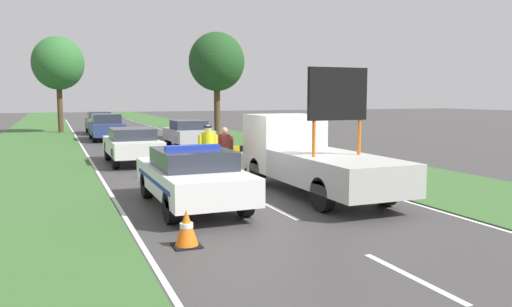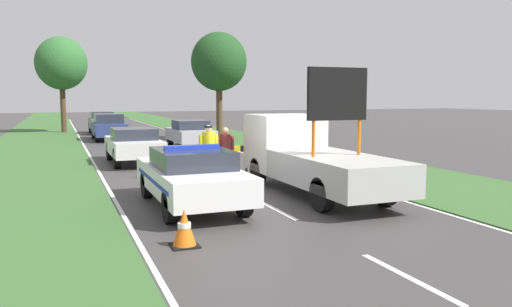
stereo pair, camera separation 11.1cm
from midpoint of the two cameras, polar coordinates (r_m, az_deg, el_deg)
ground_plane at (r=13.38m, az=-0.69°, el=-5.01°), size 160.00×160.00×0.00m
lane_markings at (r=29.24m, az=-12.63°, el=1.11°), size 7.01×68.11×0.01m
grass_verge_left at (r=32.33m, az=-24.11°, el=1.22°), size 4.77×120.00×0.03m
grass_verge_right at (r=34.04m, az=-3.72°, el=2.01°), size 4.77×120.00×0.03m
police_car at (r=12.25m, az=-7.62°, el=-2.53°), size 1.91×4.80×1.52m
work_truck at (r=14.09m, az=5.81°, el=-0.20°), size 2.01×6.21×3.40m
road_barrier at (r=16.86m, az=-5.86°, el=0.21°), size 3.52×0.08×0.99m
police_officer at (r=15.90m, az=-5.71°, el=0.66°), size 0.64×0.41×1.78m
pedestrian_civilian at (r=16.42m, az=-3.79°, el=0.59°), size 0.60×0.38×1.68m
traffic_cone_near_police at (r=15.53m, az=-7.80°, el=-2.21°), size 0.49×0.49×0.67m
traffic_cone_centre_front at (r=9.09m, az=-8.30°, el=-8.43°), size 0.49×0.49×0.68m
traffic_cone_near_truck at (r=16.62m, az=-8.92°, el=-2.00°), size 0.34×0.34×0.48m
queued_car_van_white at (r=20.67m, az=-14.13°, el=1.04°), size 1.86×4.44×1.43m
queued_car_sedan_silver at (r=26.56m, az=-7.87°, el=2.31°), size 1.85×4.03×1.45m
queued_car_hatch_blue at (r=32.29m, az=-16.85°, el=2.94°), size 1.84×4.62×1.63m
queued_car_suv_grey at (r=38.23m, az=-17.57°, el=3.45°), size 1.73×4.19×1.59m
roadside_tree_near_left at (r=30.78m, az=-4.62°, el=10.36°), size 3.38×3.38×6.56m
roadside_tree_near_right at (r=40.12m, az=-21.76°, el=9.52°), size 3.72×3.72×7.10m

